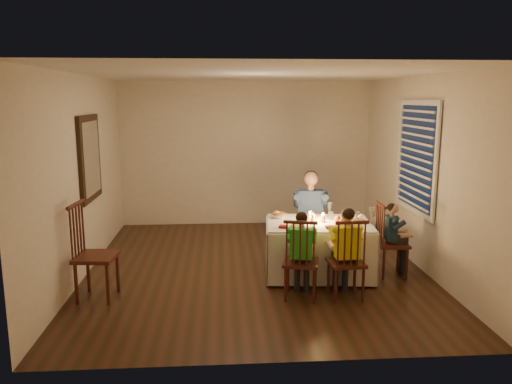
{
  "coord_description": "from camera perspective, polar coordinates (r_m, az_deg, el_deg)",
  "views": [
    {
      "loc": [
        -0.45,
        -6.52,
        2.3
      ],
      "look_at": [
        0.02,
        0.15,
        1.03
      ],
      "focal_mm": 35.0,
      "sensor_mm": 36.0,
      "label": 1
    }
  ],
  "objects": [
    {
      "name": "ground",
      "position": [
        6.93,
        -0.06,
        -8.66
      ],
      "size": [
        5.0,
        5.0,
        0.0
      ],
      "primitive_type": "plane",
      "color": "black",
      "rests_on": "ground"
    },
    {
      "name": "ceiling",
      "position": [
        6.54,
        -0.07,
        13.36
      ],
      "size": [
        5.0,
        5.0,
        0.0
      ],
      "primitive_type": "plane",
      "color": "white",
      "rests_on": "wall_back"
    },
    {
      "name": "squash",
      "position": [
        6.74,
        2.39,
        -2.51
      ],
      "size": [
        0.09,
        0.09,
        0.09
      ],
      "primitive_type": "sphere",
      "color": "#FFF043",
      "rests_on": "dining_table"
    },
    {
      "name": "candle_left",
      "position": [
        6.5,
        6.49,
        -3.04
      ],
      "size": [
        0.06,
        0.06,
        0.1
      ],
      "primitive_type": "cylinder",
      "color": "silver",
      "rests_on": "dining_table"
    },
    {
      "name": "chair_adult",
      "position": [
        7.38,
        6.12,
        -7.48
      ],
      "size": [
        0.45,
        0.43,
        0.97
      ],
      "primitive_type": null,
      "rotation": [
        0.0,
        0.0,
        -0.14
      ],
      "color": "#3B1310",
      "rests_on": "ground"
    },
    {
      "name": "setting_green",
      "position": [
        6.22,
        4.81,
        -4.01
      ],
      "size": [
        0.28,
        0.28,
        0.02
      ],
      "primitive_type": "cylinder",
      "rotation": [
        0.0,
        0.0,
        -0.08
      ],
      "color": "white",
      "rests_on": "dining_table"
    },
    {
      "name": "adult",
      "position": [
        7.38,
        6.12,
        -7.48
      ],
      "size": [
        0.53,
        0.49,
        1.28
      ],
      "primitive_type": null,
      "rotation": [
        0.0,
        0.0,
        -0.14
      ],
      "color": "navy",
      "rests_on": "ground"
    },
    {
      "name": "child_yellow",
      "position": [
        6.05,
        10.11,
        -11.8
      ],
      "size": [
        0.38,
        0.35,
        1.08
      ],
      "primitive_type": null,
      "rotation": [
        0.0,
        0.0,
        3.19
      ],
      "color": "yellow",
      "rests_on": "ground"
    },
    {
      "name": "window_blinds",
      "position": [
        7.18,
        17.78,
        3.82
      ],
      "size": [
        0.07,
        1.34,
        1.54
      ],
      "color": "#0C1933",
      "rests_on": "wall_right"
    },
    {
      "name": "setting_teal",
      "position": [
        6.59,
        11.66,
        -3.35
      ],
      "size": [
        0.28,
        0.28,
        0.02
      ],
      "primitive_type": "cylinder",
      "rotation": [
        0.0,
        0.0,
        -0.08
      ],
      "color": "white",
      "rests_on": "dining_table"
    },
    {
      "name": "orange_fruit",
      "position": [
        6.58,
        9.26,
        -3.02
      ],
      "size": [
        0.08,
        0.08,
        0.08
      ],
      "primitive_type": "sphere",
      "color": "#E44E13",
      "rests_on": "dining_table"
    },
    {
      "name": "chair_end",
      "position": [
        6.89,
        15.09,
        -9.15
      ],
      "size": [
        0.38,
        0.4,
        0.97
      ],
      "primitive_type": null,
      "rotation": [
        0.0,
        0.0,
        1.57
      ],
      "color": "#3B1310",
      "rests_on": "ground"
    },
    {
      "name": "setting_adult",
      "position": [
        6.77,
        7.0,
        -2.84
      ],
      "size": [
        0.28,
        0.28,
        0.02
      ],
      "primitive_type": "cylinder",
      "rotation": [
        0.0,
        0.0,
        -0.08
      ],
      "color": "white",
      "rests_on": "dining_table"
    },
    {
      "name": "wall_mirror",
      "position": [
        7.09,
        -18.47,
        3.7
      ],
      "size": [
        0.06,
        0.95,
        1.15
      ],
      "color": "black",
      "rests_on": "wall_left"
    },
    {
      "name": "chair_near_left",
      "position": [
        5.99,
        5.09,
        -11.91
      ],
      "size": [
        0.47,
        0.46,
        0.97
      ],
      "primitive_type": null,
      "rotation": [
        0.0,
        0.0,
        2.91
      ],
      "color": "#3B1310",
      "rests_on": "ground"
    },
    {
      "name": "serving_bowl",
      "position": [
        6.71,
        2.61,
        -2.75
      ],
      "size": [
        0.29,
        0.29,
        0.05
      ],
      "primitive_type": "imported",
      "rotation": [
        0.0,
        0.0,
        -0.5
      ],
      "color": "white",
      "rests_on": "dining_table"
    },
    {
      "name": "dining_table",
      "position": [
        6.57,
        7.17,
        -5.19
      ],
      "size": [
        1.45,
        1.1,
        0.68
      ],
      "rotation": [
        0.0,
        0.0,
        -0.08
      ],
      "color": "silver",
      "rests_on": "ground"
    },
    {
      "name": "chair_extra",
      "position": [
        6.23,
        -17.53,
        -11.46
      ],
      "size": [
        0.49,
        0.51,
        1.14
      ],
      "primitive_type": null,
      "rotation": [
        0.0,
        0.0,
        1.47
      ],
      "color": "#3B1310",
      "rests_on": "ground"
    },
    {
      "name": "wall_left",
      "position": [
        6.83,
        -19.25,
        1.72
      ],
      "size": [
        0.02,
        5.0,
        2.6
      ],
      "primitive_type": "cube",
      "color": "beige",
      "rests_on": "ground"
    },
    {
      "name": "setting_yellow",
      "position": [
        6.27,
        10.08,
        -4.02
      ],
      "size": [
        0.28,
        0.28,
        0.02
      ],
      "primitive_type": "cylinder",
      "rotation": [
        0.0,
        0.0,
        -0.08
      ],
      "color": "white",
      "rests_on": "dining_table"
    },
    {
      "name": "wall_right",
      "position": [
        7.12,
        18.31,
        2.12
      ],
      "size": [
        0.02,
        5.0,
        2.6
      ],
      "primitive_type": "cube",
      "color": "beige",
      "rests_on": "ground"
    },
    {
      "name": "wall_back",
      "position": [
        9.08,
        -1.16,
        4.41
      ],
      "size": [
        4.5,
        0.02,
        2.6
      ],
      "primitive_type": "cube",
      "color": "beige",
      "rests_on": "ground"
    },
    {
      "name": "candle_right",
      "position": [
        6.51,
        7.67,
        -3.04
      ],
      "size": [
        0.06,
        0.06,
        0.1
      ],
      "primitive_type": "cylinder",
      "color": "silver",
      "rests_on": "dining_table"
    },
    {
      "name": "chair_near_right",
      "position": [
        6.05,
        10.11,
        -11.8
      ],
      "size": [
        0.42,
        0.4,
        0.97
      ],
      "primitive_type": null,
      "rotation": [
        0.0,
        0.0,
        3.19
      ],
      "color": "#3B1310",
      "rests_on": "ground"
    },
    {
      "name": "child_teal",
      "position": [
        6.89,
        15.09,
        -9.15
      ],
      "size": [
        0.27,
        0.3,
        0.97
      ],
      "primitive_type": null,
      "rotation": [
        0.0,
        0.0,
        1.57
      ],
      "color": "#193040",
      "rests_on": "ground"
    },
    {
      "name": "child_green",
      "position": [
        5.99,
        5.09,
        -11.91
      ],
      "size": [
        0.4,
        0.38,
        1.04
      ],
      "primitive_type": null,
      "rotation": [
        0.0,
        0.0,
        2.91
      ],
      "color": "green",
      "rests_on": "ground"
    }
  ]
}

